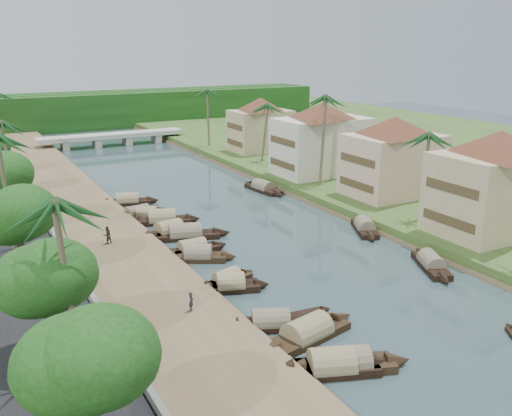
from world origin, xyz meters
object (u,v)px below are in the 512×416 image
bridge (112,137)px  sampan_1 (332,366)px  person_near (191,301)px  sampan_0 (346,364)px  building_near (496,181)px

bridge → sampan_1: bridge is taller
person_near → sampan_0: bearing=-122.3°
sampan_0 → person_near: 12.23m
sampan_1 → person_near: (-4.98, 10.45, 1.10)m
sampan_1 → person_near: size_ratio=5.76×
bridge → building_near: building_near is taller
building_near → sampan_0: size_ratio=1.70×
sampan_0 → sampan_1: sampan_1 is taller
building_near → sampan_1: size_ratio=1.79×
sampan_1 → building_near: bearing=43.4°
bridge → building_near: size_ratio=1.89×
bridge → sampan_0: bearing=-95.4°
bridge → person_near: 76.74m
building_near → sampan_1: 31.01m
building_near → sampan_0: 30.27m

